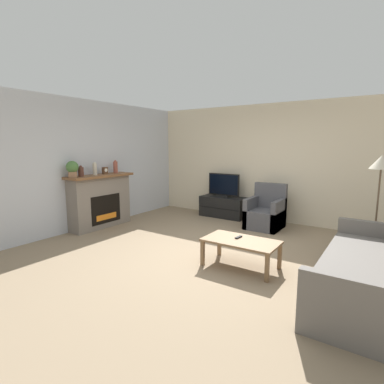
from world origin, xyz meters
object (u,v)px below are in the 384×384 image
tv_stand (223,207)px  floor_lamp (381,168)px  fireplace (100,201)px  couch (371,274)px  tv (224,186)px  remote (239,237)px  potted_plant (72,168)px  armchair (266,214)px  mantel_vase_right (115,167)px  mantel_clock (105,171)px  mantel_vase_centre_left (95,169)px  coffee_table (241,243)px  mantel_vase_left (81,171)px

tv_stand → floor_lamp: floor_lamp is taller
fireplace → couch: size_ratio=0.62×
tv → remote: bearing=-57.6°
potted_plant → armchair: (2.98, 2.57, -1.02)m
mantel_vase_right → tv: 2.61m
armchair → potted_plant: bearing=-139.1°
fireplace → mantel_clock: bearing=83.3°
mantel_clock → tv_stand: bearing=51.2°
mantel_vase_centre_left → tv: size_ratio=0.33×
floor_lamp → mantel_vase_centre_left: bearing=-163.4°
fireplace → couch: fireplace is taller
mantel_clock → tv_stand: (1.75, 2.17, -0.97)m
fireplace → coffee_table: bearing=-4.9°
mantel_vase_centre_left → armchair: mantel_vase_centre_left is taller
potted_plant → couch: 5.18m
potted_plant → remote: (3.36, 0.41, -0.90)m
potted_plant → tv_stand: bearing=59.4°
tv_stand → coffee_table: size_ratio=1.05×
remote → fireplace: bearing=-177.9°
floor_lamp → mantel_clock: bearing=-166.2°
mantel_vase_left → floor_lamp: 5.34m
mantel_vase_right → floor_lamp: floor_lamp is taller
mantel_vase_centre_left → coffee_table: 3.56m
floor_lamp → tv: bearing=164.0°
tv → coffee_table: 3.14m
fireplace → mantel_vase_centre_left: mantel_vase_centre_left is taller
tv_stand → floor_lamp: (3.26, -0.94, 1.15)m
fireplace → mantel_vase_left: bearing=-87.8°
mantel_clock → floor_lamp: 5.16m
mantel_vase_left → mantel_clock: 0.60m
mantel_vase_centre_left → fireplace: bearing=98.6°
floor_lamp → coffee_table: bearing=-133.1°
remote → couch: 1.70m
coffee_table → tv_stand: bearing=122.8°
armchair → remote: (0.39, -2.16, 0.12)m
potted_plant → tv_stand: (1.75, 2.96, -1.07)m
tv → coffee_table: (1.69, -2.62, -0.41)m
mantel_vase_left → remote: (3.36, 0.22, -0.82)m
mantel_vase_right → couch: size_ratio=0.12×
tv_stand → mantel_vase_centre_left: bearing=-125.7°
remote → couch: bearing=5.7°
mantel_vase_left → tv_stand: 3.42m
fireplace → tv_stand: fireplace is taller
mantel_vase_right → tv: size_ratio=0.35×
mantel_vase_left → floor_lamp: (5.01, 1.83, 0.16)m
mantel_vase_left → remote: size_ratio=1.45×
tv_stand → tv: tv is taller
mantel_vase_right → mantel_clock: bearing=-89.9°
remote → floor_lamp: bearing=50.2°
couch → tv_stand: bearing=142.4°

